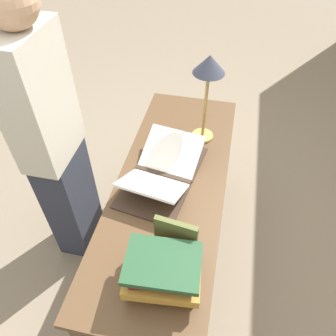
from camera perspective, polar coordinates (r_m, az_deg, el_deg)
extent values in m
plane|color=gray|center=(2.29, 0.41, -14.97)|extent=(12.00, 12.00, 0.00)
cube|color=brown|center=(1.69, 0.53, -2.84)|extent=(1.55, 0.55, 0.03)
cube|color=brown|center=(2.49, -1.23, 4.58)|extent=(0.06, 0.06, 0.71)
cube|color=brown|center=(2.45, 9.17, 3.05)|extent=(0.06, 0.06, 0.71)
cube|color=#38281E|center=(1.70, -0.91, -1.20)|extent=(0.07, 0.31, 0.02)
cube|color=#38281E|center=(1.80, 0.86, 1.89)|extent=(0.32, 0.36, 0.01)
cube|color=#38281E|center=(1.61, -2.88, -4.94)|extent=(0.32, 0.36, 0.01)
cube|color=white|center=(1.74, 0.63, 2.85)|extent=(0.28, 0.34, 0.13)
cube|color=white|center=(1.58, -2.64, -2.98)|extent=(0.28, 0.34, 0.13)
cube|color=tan|center=(1.36, -0.86, -18.90)|extent=(0.19, 0.29, 0.05)
cube|color=#BC8933|center=(1.31, -0.89, -17.93)|extent=(0.24, 0.31, 0.05)
cube|color=maroon|center=(1.27, -0.91, -17.00)|extent=(0.20, 0.27, 0.04)
cube|color=#234C2D|center=(1.23, -0.93, -16.24)|extent=(0.22, 0.29, 0.03)
cube|color=brown|center=(1.35, 1.34, -12.16)|extent=(0.04, 0.18, 0.22)
cylinder|color=tan|center=(1.94, 6.01, 5.61)|extent=(0.12, 0.12, 0.02)
cylinder|color=tan|center=(1.81, 6.51, 10.63)|extent=(0.02, 0.02, 0.40)
cone|color=#333847|center=(1.68, 7.23, 17.51)|extent=(0.16, 0.16, 0.09)
cylinder|color=#28282D|center=(1.83, 0.15, 4.42)|extent=(0.08, 0.08, 0.09)
torus|color=#28282D|center=(1.81, -0.90, 3.78)|extent=(0.04, 0.04, 0.05)
cube|color=#2D3342|center=(2.13, -16.42, -5.41)|extent=(0.31, 0.20, 0.81)
cube|color=beige|center=(1.65, -21.71, 10.88)|extent=(0.36, 0.20, 0.66)
sphere|color=tan|center=(1.46, -26.01, 24.85)|extent=(0.22, 0.22, 0.22)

